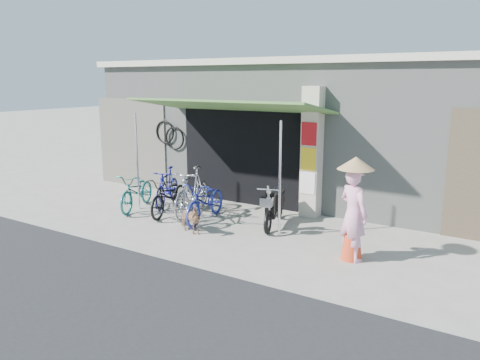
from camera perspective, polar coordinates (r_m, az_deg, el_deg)
The scene contains 14 objects.
ground at distance 9.52m, azimuth -2.19°, elevation -7.11°, with size 80.00×80.00×0.00m, color #A29D92.
road_strip at distance 6.64m, azimuth -25.72°, elevation -17.29°, with size 80.00×6.00×0.01m, color #2A2A2D.
bicycle_shop at distance 13.57m, azimuth 10.00°, elevation 6.44°, with size 12.30×5.30×3.66m.
shop_pillar at distance 10.86m, azimuth 8.80°, elevation 3.31°, with size 0.42×0.44×3.00m.
awning at distance 10.86m, azimuth -1.41°, elevation 8.84°, with size 4.60×1.88×2.72m.
neighbour_left at distance 14.32m, azimuth -13.04°, elevation 4.45°, with size 2.60×0.06×2.60m, color #6B665B.
bike_teal at distance 11.77m, azimuth -12.42°, elevation -1.33°, with size 0.60×1.73×0.91m, color #16655C.
bike_blue at distance 11.92m, azimuth -8.87°, elevation -0.86°, with size 0.46×1.62×0.97m, color #202295.
bike_black at distance 11.20m, azimuth -8.59°, elevation -1.86°, with size 0.60×1.73×0.91m, color black.
bike_silver at distance 10.96m, azimuth -5.86°, elevation -1.47°, with size 0.54×1.90×1.14m, color #BCBBC1.
bike_navy at distance 10.54m, azimuth -4.16°, elevation -2.58°, with size 0.62×1.78×0.93m, color navy.
street_dog at distance 9.82m, azimuth -6.24°, elevation -4.72°, with size 0.33×0.71×0.60m, color tan.
moped at distance 10.25m, azimuth 4.23°, elevation -3.17°, with size 0.67×1.66×0.96m.
nun at distance 8.40m, azimuth 13.68°, elevation -3.58°, with size 0.73×0.64×1.85m.
Camera 1 is at (5.08, -7.42, 3.14)m, focal length 35.00 mm.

